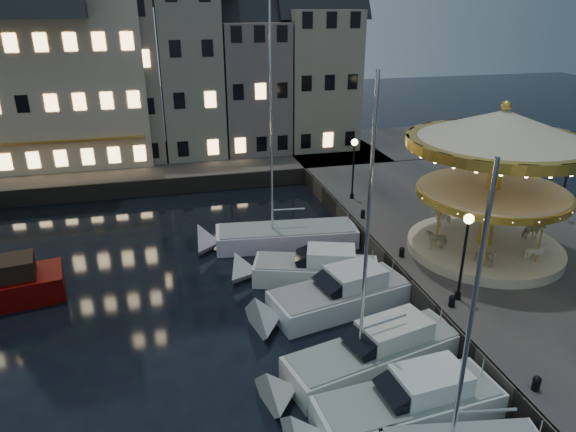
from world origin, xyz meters
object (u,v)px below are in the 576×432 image
object	(u,v)px
bollard_b	(452,300)
motorboat_c	(366,357)
streetlamp_b	(465,245)
streetlamp_d	(567,177)
carousel	(498,156)
motorboat_e	(308,270)
bollard_c	(402,251)
motorboat_d	(333,298)
motorboat_f	(277,237)
bollard_d	(363,213)
streetlamp_c	(354,160)
bollard_a	(537,383)
motorboat_b	(398,409)

from	to	relation	value
bollard_b	motorboat_c	bearing A→B (deg)	-160.45
streetlamp_b	streetlamp_d	bearing A→B (deg)	31.78
carousel	motorboat_e	bearing A→B (deg)	171.26
bollard_c	motorboat_c	size ratio (longest dim) A/B	0.05
motorboat_d	motorboat_f	world-z (taller)	motorboat_f
bollard_d	motorboat_c	distance (m)	13.07
bollard_d	streetlamp_c	bearing A→B (deg)	80.27
bollard_b	carousel	distance (m)	8.15
motorboat_c	motorboat_d	distance (m)	4.65
streetlamp_c	carousel	size ratio (longest dim) A/B	0.45
motorboat_e	motorboat_f	distance (m)	4.70
streetlamp_d	carousel	distance (m)	8.35
carousel	bollard_b	bearing A→B (deg)	-135.56
bollard_d	motorboat_d	size ratio (longest dim) A/B	0.07
bollard_a	bollard_d	world-z (taller)	same
streetlamp_b	motorboat_c	distance (m)	6.62
motorboat_c	carousel	xyz separation A→B (m)	(9.26, 6.15, 5.97)
streetlamp_b	streetlamp_c	bearing A→B (deg)	90.00
streetlamp_c	streetlamp_d	world-z (taller)	same
streetlamp_b	bollard_a	distance (m)	6.50
bollard_c	bollard_d	size ratio (longest dim) A/B	1.00
carousel	bollard_c	bearing A→B (deg)	173.55
motorboat_d	motorboat_e	world-z (taller)	same
motorboat_c	carousel	distance (m)	12.62
motorboat_c	motorboat_f	distance (m)	12.30
streetlamp_d	motorboat_d	world-z (taller)	streetlamp_d
streetlamp_d	bollard_d	distance (m)	12.51
streetlamp_d	bollard_a	world-z (taller)	streetlamp_d
streetlamp_d	bollard_c	world-z (taller)	streetlamp_d
motorboat_e	bollard_a	bearing A→B (deg)	-66.78
streetlamp_b	streetlamp_c	size ratio (longest dim) A/B	1.00
streetlamp_b	bollard_d	bearing A→B (deg)	93.43
bollard_a	streetlamp_c	bearing A→B (deg)	88.24
motorboat_d	carousel	world-z (taller)	carousel
bollard_b	motorboat_e	bearing A→B (deg)	129.56
motorboat_c	motorboat_f	bearing A→B (deg)	93.85
bollard_b	motorboat_e	size ratio (longest dim) A/B	0.08
bollard_c	carousel	world-z (taller)	carousel
bollard_c	bollard_d	distance (m)	5.50
bollard_c	motorboat_c	bearing A→B (deg)	-125.11
streetlamp_d	bollard_c	distance (m)	12.40
motorboat_d	motorboat_e	size ratio (longest dim) A/B	1.05
streetlamp_d	motorboat_e	size ratio (longest dim) A/B	0.55
bollard_c	motorboat_b	size ratio (longest dim) A/B	0.07
streetlamp_c	bollard_b	xyz separation A→B (m)	(-0.60, -14.00, -2.41)
streetlamp_c	bollard_c	size ratio (longest dim) A/B	7.32
streetlamp_d	motorboat_d	distance (m)	17.36
motorboat_b	carousel	world-z (taller)	carousel
bollard_d	motorboat_f	xyz separation A→B (m)	(-5.51, 0.10, -1.07)
streetlamp_b	bollard_d	distance (m)	10.30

